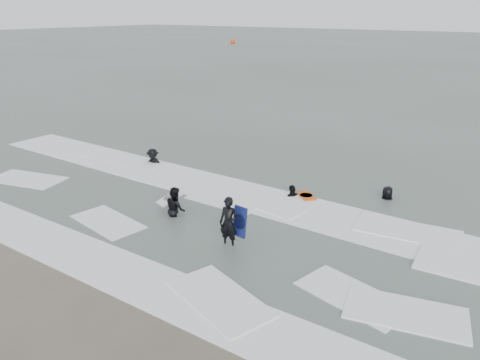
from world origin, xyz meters
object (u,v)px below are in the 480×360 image
Objects in this scene: surfer_breaker at (153,164)px; buoy at (233,42)px; surfer_right_near at (292,197)px; surfer_wading at (176,216)px; surfer_right_far at (387,200)px; surfer_centre at (229,247)px.

surfer_breaker is 81.63m from buoy.
surfer_right_near is at bearing -11.46° from surfer_breaker.
surfer_breaker is (-4.88, 3.75, 0.00)m from surfer_wading.
surfer_right_far is 1.02× the size of buoy.
buoy is (-52.21, 68.04, 0.42)m from surfer_right_near.
buoy is at bearing -63.42° from surfer_right_far.
surfer_right_near reaches higher than surfer_wading.
surfer_right_far is (5.62, 5.79, 0.00)m from surfer_wading.
surfer_right_far is at bearing 59.69° from surfer_centre.
buoy is at bearing 118.22° from surfer_centre.
buoy reaches higher than surfer_right_near.
surfer_breaker is at bearing -63.51° from surfer_right_near.
surfer_right_near is at bearing -93.25° from surfer_wading.
buoy is at bearing 110.43° from surfer_breaker.
surfer_wading is 4.67m from surfer_right_near.
surfer_wading is 6.16m from surfer_breaker.
surfer_wading is at bearing 32.52° from surfer_right_far.
surfer_centre is 1.01× the size of surfer_wading.
surfer_right_far is 86.26m from buoy.
surfer_wading is 8.07m from surfer_right_far.
surfer_wading is 0.97× the size of surfer_right_far.
surfer_centre is 8.98m from surfer_breaker.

